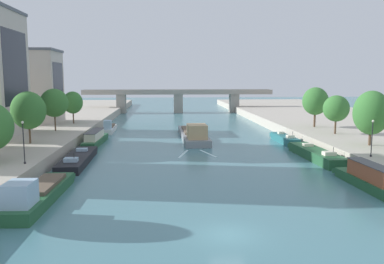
% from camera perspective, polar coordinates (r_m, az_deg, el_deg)
% --- Properties ---
extents(ground_plane, '(400.00, 400.00, 0.00)m').
position_cam_1_polar(ground_plane, '(28.81, 5.29, -14.65)').
color(ground_plane, teal).
extents(quay_left, '(36.00, 170.00, 1.92)m').
position_cam_1_polar(quay_left, '(87.78, -25.14, 0.53)').
color(quay_left, '#B7AD9E').
rests_on(quay_left, ground).
extents(quay_right, '(36.00, 170.00, 1.92)m').
position_cam_1_polar(quay_right, '(91.35, 22.32, 0.95)').
color(quay_right, '#B7AD9E').
rests_on(quay_right, ground).
extents(barge_midriver, '(4.73, 21.71, 3.41)m').
position_cam_1_polar(barge_midriver, '(70.71, 0.22, -0.29)').
color(barge_midriver, gray).
rests_on(barge_midriver, ground).
extents(wake_behind_barge, '(5.60, 5.95, 0.03)m').
position_cam_1_polar(wake_behind_barge, '(57.51, 0.53, -3.17)').
color(wake_behind_barge, silver).
rests_on(wake_behind_barge, ground).
extents(moored_boat_left_lone, '(3.17, 14.03, 2.95)m').
position_cam_1_polar(moored_boat_left_lone, '(37.70, -21.52, -8.30)').
color(moored_boat_left_lone, '#235633').
rests_on(moored_boat_left_lone, ground).
extents(moored_boat_left_second, '(3.19, 14.83, 2.12)m').
position_cam_1_polar(moored_boat_left_second, '(53.48, -16.25, -3.76)').
color(moored_boat_left_second, black).
rests_on(moored_boat_left_second, ground).
extents(moored_boat_left_far, '(2.51, 13.25, 2.37)m').
position_cam_1_polar(moored_boat_left_far, '(67.55, -13.90, -0.91)').
color(moored_boat_left_far, '#235633').
rests_on(moored_boat_left_far, ground).
extents(moored_boat_left_upstream, '(2.10, 11.24, 2.75)m').
position_cam_1_polar(moored_boat_left_upstream, '(82.36, -11.90, 0.57)').
color(moored_boat_left_upstream, silver).
rests_on(moored_boat_left_upstream, ground).
extents(moored_boat_right_near, '(2.20, 11.22, 2.63)m').
position_cam_1_polar(moored_boat_right_near, '(43.25, 24.23, -6.11)').
color(moored_boat_right_near, '#235633').
rests_on(moored_boat_right_near, ground).
extents(moored_boat_right_upstream, '(3.30, 14.57, 2.41)m').
position_cam_1_polar(moored_boat_right_upstream, '(56.32, 17.53, -3.08)').
color(moored_boat_right_upstream, '#235633').
rests_on(moored_boat_right_upstream, ground).
extents(moored_boat_right_end, '(2.38, 10.56, 2.33)m').
position_cam_1_polar(moored_boat_right_end, '(69.29, 13.29, -0.95)').
color(moored_boat_right_end, '#23666B').
rests_on(moored_boat_right_end, ground).
extents(tree_left_distant, '(4.71, 4.71, 7.27)m').
position_cam_1_polar(tree_left_distant, '(59.03, -22.70, 2.92)').
color(tree_left_distant, brown).
rests_on(tree_left_distant, quay_left).
extents(tree_left_nearest, '(4.72, 4.72, 7.30)m').
position_cam_1_polar(tree_left_nearest, '(71.41, -19.42, 4.02)').
color(tree_left_nearest, brown).
rests_on(tree_left_nearest, quay_left).
extents(tree_left_by_lamp, '(3.94, 3.94, 6.44)m').
position_cam_1_polar(tree_left_by_lamp, '(82.44, -16.96, 4.12)').
color(tree_left_by_lamp, brown).
rests_on(tree_left_by_lamp, quay_left).
extents(tree_right_end_of_row, '(4.78, 4.78, 7.43)m').
position_cam_1_polar(tree_right_end_of_row, '(58.16, 24.65, 2.55)').
color(tree_right_end_of_row, brown).
rests_on(tree_right_end_of_row, quay_right).
extents(tree_right_nearest, '(4.18, 4.18, 6.32)m').
position_cam_1_polar(tree_right_nearest, '(68.10, 20.25, 3.23)').
color(tree_right_nearest, brown).
rests_on(tree_right_nearest, quay_right).
extents(tree_right_second, '(4.75, 4.75, 7.41)m').
position_cam_1_polar(tree_right_second, '(76.51, 17.52, 4.30)').
color(tree_right_second, brown).
rests_on(tree_right_second, quay_right).
extents(lamppost_left_bank, '(0.28, 0.28, 4.59)m').
position_cam_1_polar(lamppost_left_bank, '(45.27, -23.31, -1.14)').
color(lamppost_left_bank, black).
rests_on(lamppost_left_bank, quay_left).
extents(lamppost_right_bank, '(0.28, 0.28, 4.31)m').
position_cam_1_polar(lamppost_right_bank, '(49.91, 24.73, -0.61)').
color(lamppost_right_bank, black).
rests_on(lamppost_right_bank, quay_right).
extents(building_left_tall, '(15.20, 9.49, 14.90)m').
position_cam_1_polar(building_left_tall, '(87.51, -23.56, 6.14)').
color(building_left_tall, '#BCB2A8').
rests_on(building_left_tall, quay_left).
extents(bridge_far, '(60.17, 4.40, 7.37)m').
position_cam_1_polar(bridge_far, '(125.82, -2.02, 4.97)').
color(bridge_far, gray).
rests_on(bridge_far, ground).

